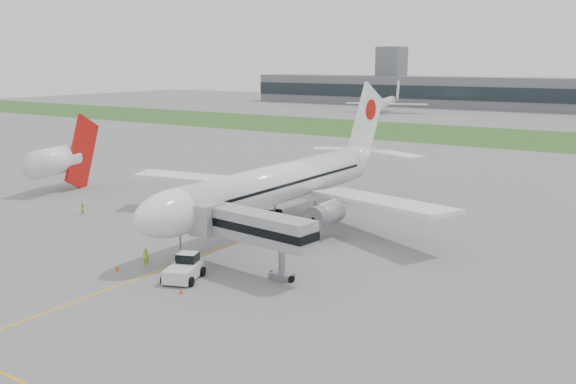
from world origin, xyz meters
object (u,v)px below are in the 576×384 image
Objects in this scene: jet_bridge at (250,227)px; ground_crew_near at (146,257)px; pushback_tug at (185,268)px; airliner at (285,182)px; neighbor_aircraft at (57,160)px.

jet_bridge reaches higher than ground_crew_near.
ground_crew_near is (-6.22, 0.82, -0.14)m from pushback_tug.
ground_crew_near is (-10.51, -4.14, -3.89)m from jet_bridge.
ground_crew_near is (-2.34, -22.64, -4.71)m from airliner.
pushback_tug reaches higher than ground_crew_near.
pushback_tug is 51.26m from neighbor_aircraft.
airliner is at bearing 78.53° from pushback_tug.
airliner is 20.24m from jet_bridge.
pushback_tug is at bearing -123.72° from jet_bridge.
airliner is at bearing 120.98° from jet_bridge.
airliner is 23.24m from ground_crew_near.
jet_bridge is at bearing -35.21° from neighbor_aircraft.
airliner reaches higher than pushback_tug.
neighbor_aircraft is (-40.50, 19.87, 4.23)m from ground_crew_near.
neighbor_aircraft is (-51.01, 15.73, 0.34)m from jet_bridge.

